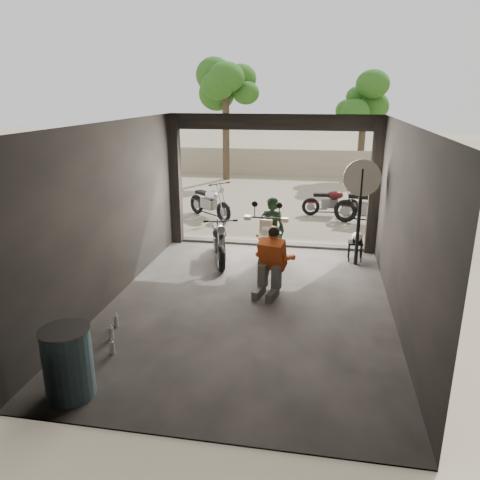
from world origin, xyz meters
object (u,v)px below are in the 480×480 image
(outside_bike_b, at_px, (331,199))
(mechanic, at_px, (270,264))
(rider, at_px, (272,231))
(sign_post, at_px, (361,196))
(helmet, at_px, (357,237))
(oil_drum, at_px, (68,364))
(stool, at_px, (355,245))
(outside_bike_a, at_px, (210,199))
(outside_bike_c, at_px, (372,203))
(left_bike, at_px, (219,238))
(main_bike, at_px, (271,240))

(outside_bike_b, bearing_deg, mechanic, 164.48)
(rider, xyz_separation_m, sign_post, (1.85, 0.26, 0.81))
(sign_post, bearing_deg, helmet, 74.96)
(oil_drum, bearing_deg, stool, 56.53)
(oil_drum, height_order, sign_post, sign_post)
(outside_bike_a, xyz_separation_m, outside_bike_b, (3.63, 0.89, -0.05))
(rider, xyz_separation_m, mechanic, (0.15, -1.62, -0.16))
(outside_bike_c, height_order, helmet, outside_bike_c)
(left_bike, distance_m, helmet, 3.10)
(left_bike, xyz_separation_m, outside_bike_a, (-1.12, 3.70, 0.03))
(rider, relative_size, sign_post, 0.66)
(helmet, distance_m, sign_post, 1.04)
(outside_bike_a, relative_size, oil_drum, 1.82)
(mechanic, relative_size, sign_post, 0.53)
(left_bike, distance_m, oil_drum, 5.25)
(outside_bike_b, relative_size, oil_drum, 1.65)
(stool, height_order, sign_post, sign_post)
(outside_bike_c, distance_m, sign_post, 3.63)
(outside_bike_a, bearing_deg, outside_bike_c, -50.74)
(outside_bike_a, relative_size, outside_bike_b, 1.10)
(outside_bike_a, height_order, oil_drum, outside_bike_a)
(left_bike, xyz_separation_m, oil_drum, (-0.76, -5.19, -0.08))
(main_bike, distance_m, outside_bike_a, 4.64)
(left_bike, distance_m, outside_bike_b, 5.23)
(outside_bike_b, distance_m, oil_drum, 10.31)
(main_bike, distance_m, helmet, 2.03)
(outside_bike_c, height_order, oil_drum, outside_bike_c)
(rider, height_order, stool, rider)
(left_bike, distance_m, stool, 3.08)
(left_bike, xyz_separation_m, outside_bike_c, (3.65, 3.71, 0.09))
(stool, bearing_deg, sign_post, -88.55)
(mechanic, bearing_deg, main_bike, 108.64)
(main_bike, relative_size, mechanic, 1.63)
(sign_post, bearing_deg, mechanic, -142.76)
(main_bike, bearing_deg, outside_bike_a, 123.93)
(left_bike, height_order, rider, rider)
(outside_bike_c, distance_m, stool, 3.24)
(outside_bike_c, xyz_separation_m, mechanic, (-2.32, -5.34, -0.02))
(main_bike, distance_m, outside_bike_b, 5.08)
(helmet, relative_size, sign_post, 0.11)
(outside_bike_c, bearing_deg, outside_bike_a, 104.77)
(rider, distance_m, mechanic, 1.64)
(outside_bike_c, bearing_deg, outside_bike_b, 66.96)
(mechanic, distance_m, sign_post, 2.72)
(outside_bike_c, relative_size, rider, 1.23)
(outside_bike_a, bearing_deg, sign_post, -90.50)
(outside_bike_a, height_order, outside_bike_c, outside_bike_c)
(outside_bike_c, distance_m, helmet, 3.24)
(rider, distance_m, sign_post, 2.04)
(main_bike, height_order, left_bike, main_bike)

